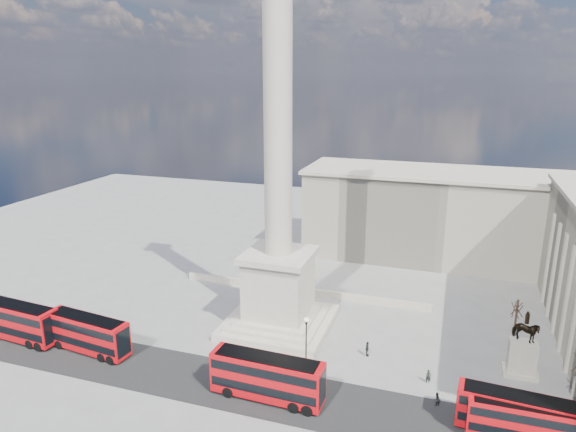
% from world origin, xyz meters
% --- Properties ---
extents(ground, '(180.00, 180.00, 0.00)m').
position_xyz_m(ground, '(0.00, 0.00, 0.00)').
color(ground, gray).
rests_on(ground, ground).
extents(asphalt_road, '(120.00, 9.00, 0.01)m').
position_xyz_m(asphalt_road, '(5.00, -10.00, 0.00)').
color(asphalt_road, '#272727').
rests_on(asphalt_road, ground).
extents(nelsons_column, '(14.00, 14.00, 49.85)m').
position_xyz_m(nelsons_column, '(0.00, 5.00, 12.92)').
color(nelsons_column, beige).
rests_on(nelsons_column, ground).
extents(balustrade_wall, '(40.00, 0.60, 1.10)m').
position_xyz_m(balustrade_wall, '(0.00, 16.00, 0.55)').
color(balustrade_wall, '#B9AF99').
rests_on(balustrade_wall, ground).
extents(building_northeast, '(51.00, 17.00, 16.60)m').
position_xyz_m(building_northeast, '(20.00, 40.00, 8.32)').
color(building_northeast, beige).
rests_on(building_northeast, ground).
extents(red_bus_a, '(11.91, 3.97, 4.74)m').
position_xyz_m(red_bus_a, '(-20.42, -9.04, 2.48)').
color(red_bus_a, red).
rests_on(red_bus_a, ground).
extents(red_bus_b, '(12.43, 3.23, 5.01)m').
position_xyz_m(red_bus_b, '(4.39, -11.03, 2.63)').
color(red_bus_b, red).
rests_on(red_bus_b, ground).
extents(red_bus_c, '(10.43, 2.62, 4.21)m').
position_xyz_m(red_bus_c, '(29.85, -9.68, 2.21)').
color(red_bus_c, red).
rests_on(red_bus_c, ground).
extents(red_bus_d, '(11.13, 3.27, 4.45)m').
position_xyz_m(red_bus_d, '(29.21, -8.89, 2.34)').
color(red_bus_d, red).
rests_on(red_bus_d, ground).
extents(red_bus_e, '(12.51, 3.73, 5.00)m').
position_xyz_m(red_bus_e, '(-31.32, -9.43, 2.62)').
color(red_bus_e, red).
rests_on(red_bus_e, ground).
extents(victorian_lamp, '(0.57, 0.57, 6.64)m').
position_xyz_m(victorian_lamp, '(6.60, -4.05, 3.91)').
color(victorian_lamp, black).
rests_on(victorian_lamp, ground).
extents(equestrian_statue, '(3.83, 2.88, 8.03)m').
position_xyz_m(equestrian_statue, '(30.70, 2.70, 2.78)').
color(equestrian_statue, '#B9AF99').
rests_on(equestrian_statue, ground).
extents(bare_tree_far, '(1.63, 1.63, 6.65)m').
position_xyz_m(bare_tree_far, '(30.46, 9.60, 5.24)').
color(bare_tree_far, '#332319').
rests_on(bare_tree_far, ground).
extents(pedestrian_walking, '(0.65, 0.50, 1.61)m').
position_xyz_m(pedestrian_walking, '(20.61, -2.54, 0.80)').
color(pedestrian_walking, black).
rests_on(pedestrian_walking, ground).
extents(pedestrian_standing, '(0.95, 0.91, 1.54)m').
position_xyz_m(pedestrian_standing, '(21.70, -6.50, 0.77)').
color(pedestrian_standing, black).
rests_on(pedestrian_standing, ground).
extents(pedestrian_crossing, '(0.72, 1.21, 1.93)m').
position_xyz_m(pedestrian_crossing, '(13.04, 0.98, 0.97)').
color(pedestrian_crossing, black).
rests_on(pedestrian_crossing, ground).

